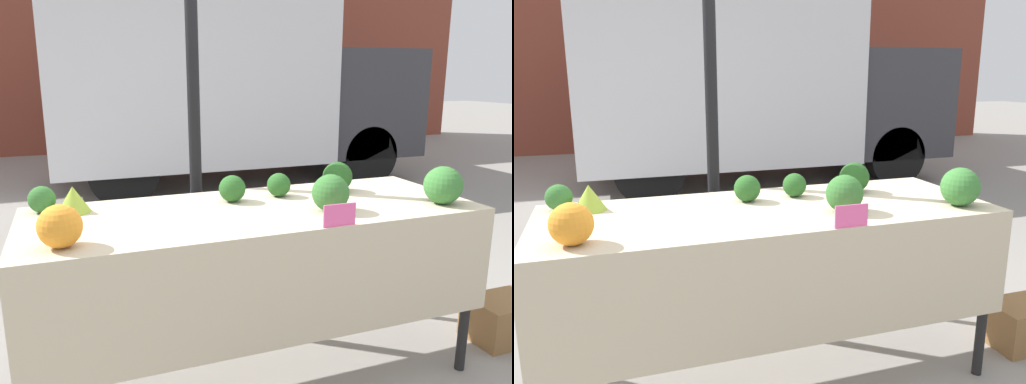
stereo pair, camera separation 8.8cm
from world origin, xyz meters
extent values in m
plane|color=gray|center=(0.00, 0.00, 0.00)|extent=(40.00, 40.00, 0.00)
cube|color=brown|center=(0.00, 8.31, 2.78)|extent=(16.00, 0.60, 5.56)
cylinder|color=black|center=(-0.15, 0.61, 1.35)|extent=(0.07, 0.07, 2.69)
cube|color=silver|center=(0.70, 4.56, 1.39)|extent=(3.50, 2.15, 2.05)
cube|color=#333338|center=(3.18, 4.56, 1.10)|extent=(1.46, 1.98, 1.47)
cylinder|color=black|center=(3.03, 3.68, 0.41)|extent=(0.82, 0.22, 0.82)
cylinder|color=black|center=(3.03, 5.44, 0.41)|extent=(0.82, 0.22, 0.82)
cylinder|color=black|center=(-0.27, 3.68, 0.41)|extent=(0.82, 0.22, 0.82)
cylinder|color=black|center=(-0.27, 5.44, 0.41)|extent=(0.82, 0.22, 0.82)
cube|color=beige|center=(0.00, 0.00, 0.88)|extent=(2.16, 0.82, 0.03)
cube|color=beige|center=(0.00, -0.40, 0.62)|extent=(2.16, 0.01, 0.49)
cylinder|color=black|center=(-1.02, -0.35, 0.43)|extent=(0.05, 0.05, 0.86)
cylinder|color=black|center=(1.02, -0.35, 0.43)|extent=(0.05, 0.05, 0.86)
cylinder|color=black|center=(-1.02, 0.35, 0.43)|extent=(0.05, 0.05, 0.86)
cylinder|color=black|center=(1.02, 0.35, 0.43)|extent=(0.05, 0.05, 0.86)
sphere|color=orange|center=(-0.88, -0.26, 0.97)|extent=(0.17, 0.17, 0.17)
cone|color=#93B238|center=(-0.82, 0.23, 0.95)|extent=(0.16, 0.16, 0.13)
sphere|color=#387533|center=(0.90, -0.25, 0.99)|extent=(0.19, 0.19, 0.19)
sphere|color=#285B23|center=(0.19, 0.18, 0.95)|extent=(0.12, 0.12, 0.12)
sphere|color=#23511E|center=(0.54, 0.18, 0.97)|extent=(0.16, 0.16, 0.16)
sphere|color=#336B2D|center=(0.31, -0.17, 0.98)|extent=(0.18, 0.18, 0.18)
sphere|color=#285B23|center=(-0.07, 0.16, 0.96)|extent=(0.14, 0.14, 0.14)
sphere|color=#336B2D|center=(-0.96, 0.28, 0.95)|extent=(0.12, 0.12, 0.12)
cube|color=#F45B9E|center=(0.23, -0.40, 0.94)|extent=(0.15, 0.01, 0.10)
cube|color=olive|center=(1.51, -0.19, 0.12)|extent=(0.47, 0.28, 0.25)
camera|label=1|loc=(-0.81, -2.17, 1.53)|focal=35.00mm
camera|label=2|loc=(-0.73, -2.20, 1.53)|focal=35.00mm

